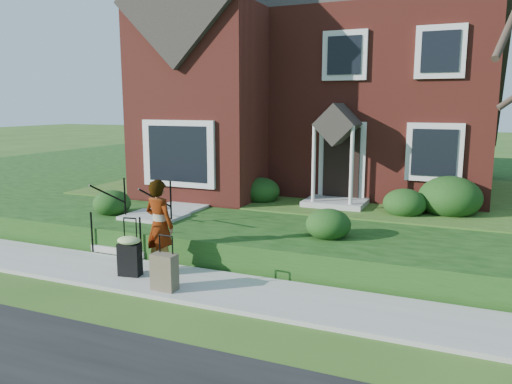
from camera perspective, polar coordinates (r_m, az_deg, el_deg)
The scene contains 10 objects.
ground at distance 9.37m, azimuth -6.72°, elevation -10.80°, with size 120.00×120.00×0.00m, color #2D5119.
sidewalk at distance 9.35m, azimuth -6.72°, elevation -10.57°, with size 60.00×1.60×0.08m, color #9E9B93.
terrace at distance 18.72m, azimuth 21.57°, elevation 0.01°, with size 44.00×20.00×0.60m, color #14370F.
walkway at distance 14.60m, azimuth -5.55°, elevation -0.67°, with size 1.20×6.00×0.06m, color #9E9B93.
main_house at distance 17.90m, azimuth 8.38°, elevation 16.12°, with size 10.40×10.20×9.40m.
front_steps at distance 12.02m, azimuth -12.77°, elevation -3.93°, with size 1.40×2.02×1.50m.
foundation_shrubs at distance 13.16m, azimuth 6.35°, elevation -0.02°, with size 9.74×4.53×1.07m.
woman at distance 9.91m, azimuth -10.98°, elevation -3.77°, with size 0.66×0.44×1.82m, color #999999.
suitcase_black at distance 9.86m, azimuth -14.25°, elevation -6.83°, with size 0.52×0.45×1.12m.
suitcase_olive at distance 9.03m, azimuth -10.43°, elevation -8.96°, with size 0.46×0.27×0.98m.
Camera 1 is at (4.41, -7.58, 3.31)m, focal length 35.00 mm.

